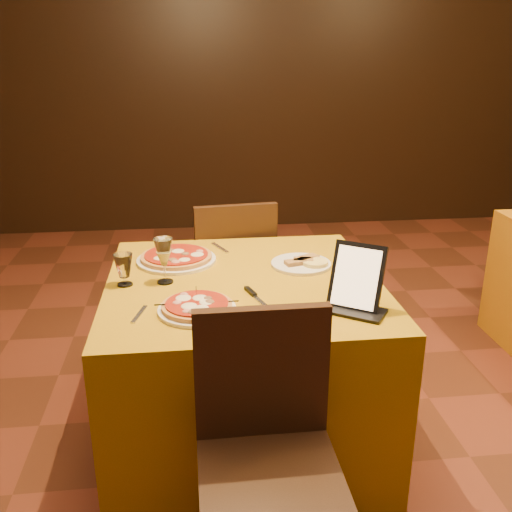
{
  "coord_description": "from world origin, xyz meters",
  "views": [
    {
      "loc": [
        -0.76,
        -1.87,
        1.63
      ],
      "look_at": [
        -0.51,
        0.25,
        0.86
      ],
      "focal_mm": 40.0,
      "sensor_mm": 36.0,
      "label": 1
    }
  ],
  "objects": [
    {
      "name": "cutlet_dish",
      "position": [
        -0.3,
        0.4,
        0.76
      ],
      "size": [
        0.26,
        0.26,
        0.03
      ],
      "rotation": [
        0.0,
        0.0,
        -0.08
      ],
      "color": "white",
      "rests_on": "main_table"
    },
    {
      "name": "pizza_far",
      "position": [
        -0.84,
        0.52,
        0.77
      ],
      "size": [
        0.35,
        0.35,
        0.03
      ],
      "rotation": [
        0.0,
        0.0,
        0.03
      ],
      "color": "white",
      "rests_on": "main_table"
    },
    {
      "name": "fork_near",
      "position": [
        -0.96,
        -0.01,
        0.75
      ],
      "size": [
        0.05,
        0.14,
        0.01
      ],
      "primitive_type": "cube",
      "rotation": [
        0.0,
        0.0,
        1.31
      ],
      "color": "silver",
      "rests_on": "main_table"
    },
    {
      "name": "wine_glass",
      "position": [
        -0.88,
        0.28,
        0.84
      ],
      "size": [
        0.1,
        0.1,
        0.19
      ],
      "primitive_type": null,
      "rotation": [
        0.0,
        0.0,
        -0.15
      ],
      "color": "#E3DF81",
      "rests_on": "main_table"
    },
    {
      "name": "pizza_near",
      "position": [
        -0.76,
        -0.01,
        0.77
      ],
      "size": [
        0.28,
        0.28,
        0.03
      ],
      "rotation": [
        0.0,
        0.0,
        -0.13
      ],
      "color": "white",
      "rests_on": "main_table"
    },
    {
      "name": "wall_back",
      "position": [
        0.0,
        3.5,
        1.4
      ],
      "size": [
        6.0,
        0.01,
        2.8
      ],
      "primitive_type": "cube",
      "color": "black",
      "rests_on": "floor"
    },
    {
      "name": "chair_main_far",
      "position": [
        -0.56,
        1.05,
        0.46
      ],
      "size": [
        0.4,
        0.4,
        0.91
      ],
      "primitive_type": null,
      "rotation": [
        0.0,
        0.0,
        3.25
      ],
      "color": "black",
      "rests_on": "floor"
    },
    {
      "name": "floor",
      "position": [
        0.0,
        0.0,
        -0.01
      ],
      "size": [
        6.0,
        7.0,
        0.01
      ],
      "primitive_type": "cube",
      "color": "#5E2D19",
      "rests_on": "ground"
    },
    {
      "name": "fork_far",
      "position": [
        -0.64,
        0.67,
        0.75
      ],
      "size": [
        0.08,
        0.15,
        0.01
      ],
      "primitive_type": "cube",
      "rotation": [
        0.0,
        0.0,
        1.97
      ],
      "color": "silver",
      "rests_on": "main_table"
    },
    {
      "name": "tablet",
      "position": [
        -0.19,
        -0.04,
        0.87
      ],
      "size": [
        0.21,
        0.19,
        0.23
      ],
      "primitive_type": "cube",
      "rotation": [
        -0.35,
        0.0,
        -0.59
      ],
      "color": "black",
      "rests_on": "main_table"
    },
    {
      "name": "chair_main_near",
      "position": [
        -0.56,
        -0.53,
        0.46
      ],
      "size": [
        0.4,
        0.4,
        0.91
      ],
      "primitive_type": null,
      "rotation": [
        0.0,
        0.0,
        0.01
      ],
      "color": "black",
      "rests_on": "floor"
    },
    {
      "name": "knife",
      "position": [
        -0.52,
        0.05,
        0.75
      ],
      "size": [
        0.08,
        0.21,
        0.01
      ],
      "primitive_type": "cube",
      "rotation": [
        0.0,
        0.0,
        1.88
      ],
      "color": "#BAB9C0",
      "rests_on": "main_table"
    },
    {
      "name": "main_table",
      "position": [
        -0.56,
        0.27,
        0.38
      ],
      "size": [
        1.1,
        1.1,
        0.75
      ],
      "primitive_type": "cube",
      "color": "#AF800B",
      "rests_on": "floor"
    },
    {
      "name": "water_glass",
      "position": [
        -1.04,
        0.27,
        0.81
      ],
      "size": [
        0.09,
        0.09,
        0.13
      ],
      "primitive_type": null,
      "rotation": [
        0.0,
        0.0,
        0.23
      ],
      "color": "white",
      "rests_on": "main_table"
    }
  ]
}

